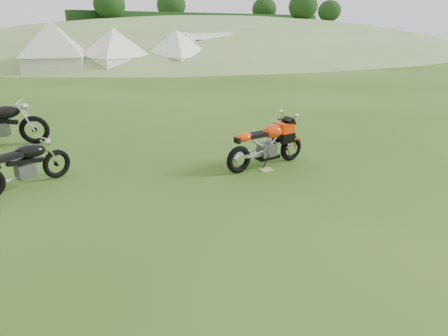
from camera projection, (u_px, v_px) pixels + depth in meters
ground at (259, 204)px, 5.89m from camera, size 120.00×120.00×0.00m
hillside at (213, 48)px, 49.49m from camera, size 80.00×64.00×8.00m
hedgerow at (213, 48)px, 49.49m from camera, size 36.00×1.20×8.60m
sport_motorcycle at (267, 141)px, 7.30m from camera, size 1.76×0.45×1.05m
plywood_board at (266, 170)px, 7.28m from camera, size 0.26×0.22×0.02m
vintage_moto_a at (23, 164)px, 6.32m from camera, size 1.68×0.96×0.87m
tent_left at (54, 48)px, 22.19m from camera, size 4.19×4.19×2.84m
tent_mid at (115, 50)px, 22.99m from camera, size 3.58×3.58×2.59m
tent_right at (177, 50)px, 23.87m from camera, size 3.86×3.86×2.52m
caravan at (201, 49)px, 27.24m from camera, size 5.04×2.75×2.25m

